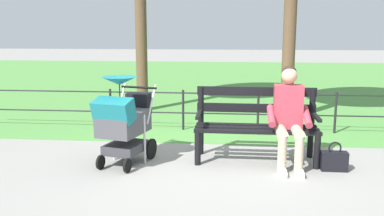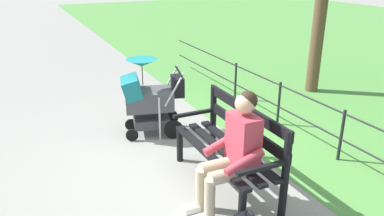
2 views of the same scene
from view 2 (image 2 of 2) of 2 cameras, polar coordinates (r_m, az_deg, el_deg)
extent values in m
plane|color=gray|center=(4.92, 1.40, -8.55)|extent=(60.00, 60.00, 0.00)
cube|color=black|center=(4.39, 6.63, -5.93)|extent=(1.60, 0.11, 0.04)
cube|color=black|center=(4.31, 4.57, -6.41)|extent=(1.60, 0.11, 0.04)
cube|color=black|center=(4.23, 2.43, -6.91)|extent=(1.60, 0.11, 0.04)
cube|color=black|center=(4.35, 7.88, -3.07)|extent=(1.60, 0.05, 0.12)
cube|color=black|center=(4.26, 8.04, -0.25)|extent=(1.60, 0.05, 0.12)
cylinder|color=black|center=(3.79, 7.48, -14.78)|extent=(0.08, 0.08, 0.45)
cylinder|color=black|center=(3.90, 13.73, -9.76)|extent=(0.08, 0.08, 0.95)
cube|color=black|center=(3.67, 10.46, -8.77)|extent=(0.05, 0.56, 0.04)
cylinder|color=black|center=(4.93, -1.84, -5.53)|extent=(0.08, 0.08, 0.45)
cylinder|color=black|center=(5.01, 3.18, -1.92)|extent=(0.08, 0.08, 0.95)
cube|color=black|center=(4.84, 0.28, -0.79)|extent=(0.05, 0.56, 0.04)
cylinder|color=tan|center=(3.83, 5.40, -9.91)|extent=(0.14, 0.40, 0.14)
cylinder|color=tan|center=(3.98, 3.94, -8.58)|extent=(0.14, 0.40, 0.14)
cylinder|color=tan|center=(3.87, 2.65, -13.56)|extent=(0.11, 0.11, 0.47)
cylinder|color=tan|center=(4.02, 1.30, -12.10)|extent=(0.11, 0.11, 0.47)
cube|color=silver|center=(4.11, 0.24, -14.69)|extent=(0.10, 0.22, 0.07)
cube|color=#B23847|center=(3.87, 7.63, -4.91)|extent=(0.36, 0.22, 0.56)
cylinder|color=#B23847|center=(3.70, 7.79, -8.01)|extent=(0.09, 0.43, 0.23)
cylinder|color=#B23847|center=(4.03, 4.44, -5.28)|extent=(0.09, 0.43, 0.23)
sphere|color=tan|center=(3.72, 7.92, 0.64)|extent=(0.20, 0.20, 0.20)
sphere|color=black|center=(3.72, 8.34, 1.14)|extent=(0.19, 0.19, 0.19)
cylinder|color=black|center=(5.56, -2.75, -3.25)|extent=(0.10, 0.28, 0.28)
cylinder|color=black|center=(5.98, -3.40, -1.45)|extent=(0.10, 0.28, 0.28)
cylinder|color=black|center=(5.57, -8.92, -4.01)|extent=(0.07, 0.18, 0.18)
cylinder|color=black|center=(5.92, -9.10, -2.46)|extent=(0.07, 0.18, 0.18)
cube|color=#38383D|center=(5.71, -6.08, -1.80)|extent=(0.54, 0.61, 0.12)
cylinder|color=silver|center=(5.47, -4.85, -1.64)|extent=(0.03, 0.03, 0.65)
cylinder|color=silver|center=(5.89, -5.36, 0.07)|extent=(0.03, 0.03, 0.65)
cube|color=#47474C|center=(5.59, -6.42, 1.30)|extent=(0.62, 0.77, 0.28)
cube|color=#19727A|center=(5.51, -8.99, 3.08)|extent=(0.54, 0.41, 0.33)
cylinder|color=black|center=(5.51, -2.01, 5.51)|extent=(0.51, 0.16, 0.03)
cylinder|color=silver|center=(5.34, -2.65, 2.73)|extent=(0.10, 0.29, 0.49)
cylinder|color=silver|center=(5.77, -3.33, 4.15)|extent=(0.10, 0.29, 0.49)
cone|color=#19727A|center=(5.42, -7.50, 6.71)|extent=(0.54, 0.54, 0.10)
cylinder|color=black|center=(5.47, -7.41, 4.88)|extent=(0.01, 0.01, 0.30)
cube|color=black|center=(5.57, -2.18, 3.33)|extent=(0.35, 0.23, 0.28)
cylinder|color=black|center=(5.24, 21.38, -3.86)|extent=(0.04, 0.04, 0.70)
cylinder|color=black|center=(6.10, 12.83, 0.63)|extent=(0.04, 0.04, 0.70)
cylinder|color=black|center=(7.09, 6.51, 3.94)|extent=(0.04, 0.04, 0.70)
cylinder|color=black|center=(5.55, 17.10, 1.41)|extent=(8.97, 0.02, 0.02)
cylinder|color=black|center=(5.67, 16.72, -1.91)|extent=(8.97, 0.02, 0.02)
camera|label=1|loc=(5.02, -67.47, -0.16)|focal=39.14mm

